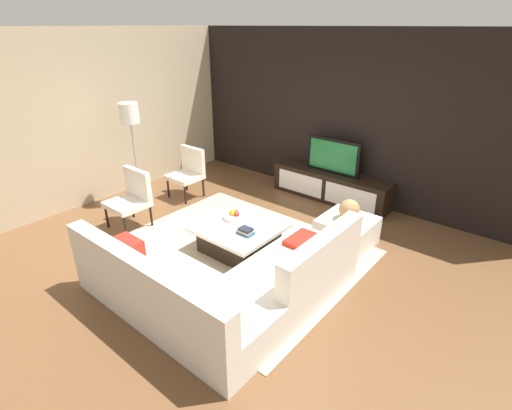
{
  "coord_description": "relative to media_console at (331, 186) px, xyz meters",
  "views": [
    {
      "loc": [
        2.98,
        -3.27,
        2.83
      ],
      "look_at": [
        -0.09,
        0.45,
        0.56
      ],
      "focal_mm": 27.08,
      "sensor_mm": 36.0,
      "label": 1
    }
  ],
  "objects": [
    {
      "name": "accent_chair_near",
      "position": [
        -1.84,
        -2.77,
        0.24
      ],
      "size": [
        0.57,
        0.53,
        0.87
      ],
      "rotation": [
        0.0,
        0.0,
        -0.04
      ],
      "color": "black",
      "rests_on": "ground"
    },
    {
      "name": "feature_wall_back",
      "position": [
        -0.0,
        0.3,
        1.15
      ],
      "size": [
        6.4,
        0.12,
        2.8
      ],
      "primitive_type": "cube",
      "color": "black",
      "rests_on": "ground"
    },
    {
      "name": "area_rug",
      "position": [
        -0.1,
        -2.4,
        -0.24
      ],
      "size": [
        3.2,
        2.68,
        0.01
      ],
      "primitive_type": "cube",
      "color": "tan",
      "rests_on": "ground"
    },
    {
      "name": "ottoman",
      "position": [
        0.96,
        -1.23,
        -0.05
      ],
      "size": [
        0.7,
        0.7,
        0.4
      ],
      "primitive_type": "cube",
      "color": "silver",
      "rests_on": "ground"
    },
    {
      "name": "ground_plane",
      "position": [
        -0.0,
        -2.4,
        -0.25
      ],
      "size": [
        14.0,
        14.0,
        0.0
      ],
      "primitive_type": "plane",
      "color": "brown"
    },
    {
      "name": "sectional_couch",
      "position": [
        0.51,
        -3.29,
        0.03
      ],
      "size": [
        2.41,
        2.31,
        0.83
      ],
      "color": "silver",
      "rests_on": "ground"
    },
    {
      "name": "media_console",
      "position": [
        0.0,
        0.0,
        0.0
      ],
      "size": [
        2.12,
        0.49,
        0.5
      ],
      "color": "black",
      "rests_on": "ground"
    },
    {
      "name": "side_wall_left",
      "position": [
        -3.2,
        -2.2,
        1.15
      ],
      "size": [
        0.12,
        5.2,
        2.8
      ],
      "primitive_type": "cube",
      "color": "#C6B28E",
      "rests_on": "ground"
    },
    {
      "name": "accent_chair_far",
      "position": [
        -2.05,
        -1.46,
        0.24
      ],
      "size": [
        0.54,
        0.51,
        0.87
      ],
      "rotation": [
        0.0,
        0.0,
        0.09
      ],
      "color": "black",
      "rests_on": "ground"
    },
    {
      "name": "fruit_bowl",
      "position": [
        -0.28,
        -2.2,
        0.18
      ],
      "size": [
        0.28,
        0.28,
        0.14
      ],
      "color": "silver",
      "rests_on": "coffee_table"
    },
    {
      "name": "television",
      "position": [
        -0.0,
        0.0,
        0.55
      ],
      "size": [
        0.97,
        0.06,
        0.59
      ],
      "color": "black",
      "rests_on": "media_console"
    },
    {
      "name": "decorative_ball",
      "position": [
        0.96,
        -1.23,
        0.29
      ],
      "size": [
        0.28,
        0.28,
        0.28
      ],
      "primitive_type": "sphere",
      "color": "#AD8451",
      "rests_on": "ottoman"
    },
    {
      "name": "coffee_table",
      "position": [
        -0.1,
        -2.3,
        -0.05
      ],
      "size": [
        1.05,
        1.01,
        0.38
      ],
      "color": "black",
      "rests_on": "ground"
    },
    {
      "name": "book_stack",
      "position": [
        0.12,
        -2.42,
        0.17
      ],
      "size": [
        0.22,
        0.14,
        0.08
      ],
      "color": "#2D516B",
      "rests_on": "coffee_table"
    },
    {
      "name": "floor_lamp",
      "position": [
        -2.49,
        -2.21,
        1.18
      ],
      "size": [
        0.3,
        0.3,
        1.71
      ],
      "color": "#A5A5AA",
      "rests_on": "ground"
    }
  ]
}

